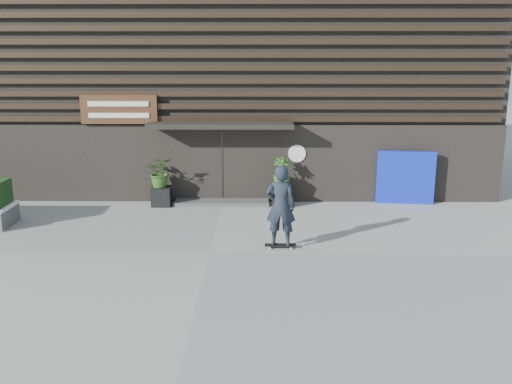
{
  "coord_description": "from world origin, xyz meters",
  "views": [
    {
      "loc": [
        1.23,
        -12.77,
        4.73
      ],
      "look_at": [
        1.11,
        1.77,
        1.1
      ],
      "focal_mm": 39.3,
      "sensor_mm": 36.0,
      "label": 1
    }
  ],
  "objects_px": {
    "planter_pot_right": "(281,196)",
    "planter_pot_left": "(162,196)",
    "blue_tarp": "(406,178)",
    "skateboarder": "(281,206)"
  },
  "relations": [
    {
      "from": "planter_pot_right",
      "to": "blue_tarp",
      "type": "relative_size",
      "value": 0.33
    },
    {
      "from": "planter_pot_right",
      "to": "blue_tarp",
      "type": "bearing_deg",
      "value": 4.32
    },
    {
      "from": "planter_pot_left",
      "to": "planter_pot_right",
      "type": "bearing_deg",
      "value": 0.0
    },
    {
      "from": "planter_pot_left",
      "to": "skateboarder",
      "type": "distance_m",
      "value": 5.46
    },
    {
      "from": "blue_tarp",
      "to": "skateboarder",
      "type": "bearing_deg",
      "value": -128.01
    },
    {
      "from": "planter_pot_right",
      "to": "planter_pot_left",
      "type": "bearing_deg",
      "value": 180.0
    },
    {
      "from": "blue_tarp",
      "to": "skateboarder",
      "type": "distance_m",
      "value": 5.97
    },
    {
      "from": "skateboarder",
      "to": "blue_tarp",
      "type": "bearing_deg",
      "value": 46.05
    },
    {
      "from": "planter_pot_right",
      "to": "blue_tarp",
      "type": "distance_m",
      "value": 4.02
    },
    {
      "from": "planter_pot_left",
      "to": "blue_tarp",
      "type": "height_order",
      "value": "blue_tarp"
    }
  ]
}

